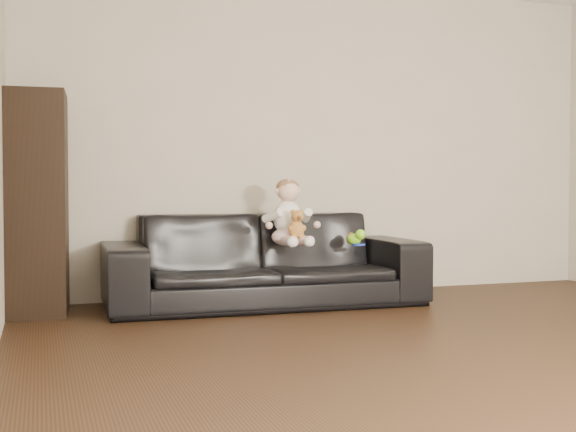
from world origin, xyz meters
name	(u,v)px	position (x,y,z in m)	size (l,w,h in m)	color
floor	(539,367)	(0.00, 0.00, 0.00)	(5.50, 5.50, 0.00)	#311E11
wall_back	(326,138)	(0.00, 2.75, 1.30)	(5.00, 5.00, 0.00)	#BEB4A0
sofa	(264,260)	(-0.70, 2.25, 0.34)	(2.33, 0.91, 0.68)	black
cabinet	(38,204)	(-2.29, 2.35, 0.76)	(0.38, 0.53, 1.53)	black
shelf_item	(40,154)	(-2.27, 2.35, 1.11)	(0.18, 0.25, 0.28)	silver
baby	(289,216)	(-0.55, 2.12, 0.67)	(0.35, 0.43, 0.49)	silver
teddy_bear	(297,225)	(-0.54, 1.97, 0.61)	(0.12, 0.12, 0.21)	#B07532
toy_green	(354,239)	(-0.06, 2.04, 0.49)	(0.10, 0.13, 0.09)	#82E81B
toy_rattle	(351,239)	(-0.04, 2.14, 0.49)	(0.07, 0.07, 0.07)	red
toy_blue_disc	(359,244)	(-0.04, 2.00, 0.45)	(0.10, 0.10, 0.01)	#1833C3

